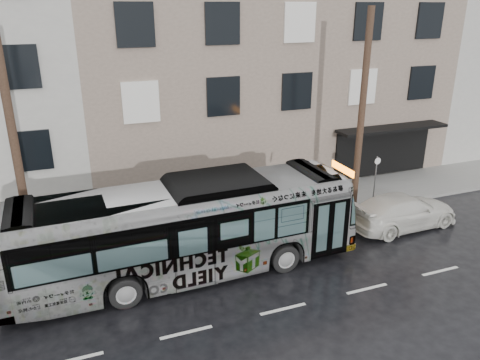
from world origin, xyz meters
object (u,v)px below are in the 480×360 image
(utility_pole_front, at_px, (362,114))
(utility_pole_rear, at_px, (15,146))
(sign_post, at_px, (375,181))
(white_sedan, at_px, (403,211))
(bus, at_px, (186,229))

(utility_pole_front, relative_size, utility_pole_rear, 1.00)
(sign_post, relative_size, white_sedan, 0.47)
(white_sedan, bearing_deg, utility_pole_front, 20.76)
(utility_pole_front, height_order, utility_pole_rear, same)
(utility_pole_front, xyz_separation_m, utility_pole_rear, (-14.00, 0.00, 0.00))
(utility_pole_rear, relative_size, sign_post, 3.75)
(utility_pole_front, bearing_deg, bus, -163.94)
(utility_pole_rear, height_order, bus, utility_pole_rear)
(bus, bearing_deg, utility_pole_rear, 62.81)
(utility_pole_rear, height_order, white_sedan, utility_pole_rear)
(utility_pole_front, xyz_separation_m, sign_post, (1.10, 0.00, -3.30))
(utility_pole_front, xyz_separation_m, white_sedan, (0.99, -2.24, -3.91))
(utility_pole_rear, relative_size, white_sedan, 1.76)
(sign_post, bearing_deg, bus, -165.65)
(utility_pole_front, height_order, sign_post, utility_pole_front)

